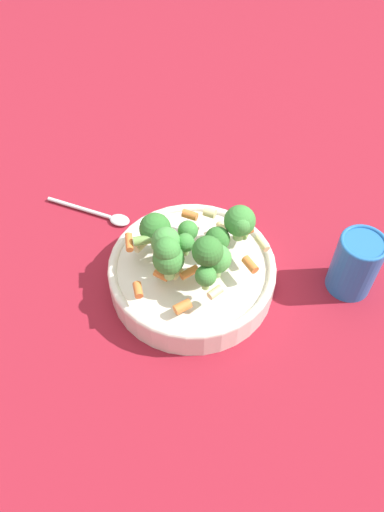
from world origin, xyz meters
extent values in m
plane|color=maroon|center=(0.00, 0.00, 0.00)|extent=(3.00, 3.00, 0.00)
cylinder|color=silver|center=(0.00, 0.00, 0.02)|extent=(0.25, 0.25, 0.05)
torus|color=silver|center=(0.00, 0.00, 0.05)|extent=(0.25, 0.25, 0.01)
cylinder|color=#8CB766|center=(0.03, -0.05, 0.06)|extent=(0.02, 0.02, 0.02)
sphere|color=#33722D|center=(0.03, -0.05, 0.09)|extent=(0.05, 0.05, 0.05)
cylinder|color=#8CB766|center=(0.04, -0.02, 0.08)|extent=(0.01, 0.01, 0.01)
sphere|color=#33722D|center=(0.04, -0.02, 0.10)|extent=(0.03, 0.03, 0.03)
cylinder|color=#8CB766|center=(0.04, -0.01, 0.09)|extent=(0.01, 0.01, 0.01)
sphere|color=#479342|center=(0.04, -0.01, 0.11)|extent=(0.04, 0.04, 0.04)
cylinder|color=#8CB766|center=(-0.02, 0.03, 0.07)|extent=(0.01, 0.01, 0.02)
sphere|color=#3D8438|center=(-0.02, 0.03, 0.09)|extent=(0.03, 0.03, 0.03)
cylinder|color=#8CB766|center=(-0.08, 0.00, 0.07)|extent=(0.02, 0.02, 0.02)
sphere|color=#3D8438|center=(-0.08, 0.00, 0.10)|extent=(0.05, 0.05, 0.05)
cylinder|color=#8CB766|center=(-0.02, 0.04, 0.06)|extent=(0.01, 0.01, 0.02)
sphere|color=#479342|center=(-0.02, 0.04, 0.09)|extent=(0.04, 0.04, 0.04)
cylinder|color=#8CB766|center=(-0.04, 0.00, 0.06)|extent=(0.01, 0.01, 0.01)
sphere|color=#33722D|center=(-0.04, 0.00, 0.08)|extent=(0.04, 0.04, 0.04)
cylinder|color=#8CB766|center=(0.01, 0.06, 0.08)|extent=(0.01, 0.01, 0.01)
sphere|color=#3D8438|center=(0.01, 0.06, 0.10)|extent=(0.03, 0.03, 0.03)
cylinder|color=#8CB766|center=(-0.01, -0.04, 0.06)|extent=(0.01, 0.01, 0.01)
sphere|color=#3D8438|center=(-0.01, -0.04, 0.08)|extent=(0.03, 0.03, 0.03)
cylinder|color=#8CB766|center=(-0.08, 0.01, 0.08)|extent=(0.01, 0.01, 0.01)
sphere|color=#479342|center=(-0.08, 0.01, 0.10)|extent=(0.03, 0.03, 0.03)
cylinder|color=#8CB766|center=(0.05, 0.02, 0.08)|extent=(0.02, 0.02, 0.02)
sphere|color=#3D8438|center=(0.05, 0.02, 0.11)|extent=(0.04, 0.04, 0.04)
cylinder|color=#8CB766|center=(0.05, 0.01, 0.10)|extent=(0.01, 0.01, 0.02)
sphere|color=#3D8438|center=(0.05, 0.01, 0.12)|extent=(0.04, 0.04, 0.04)
cylinder|color=#8CB766|center=(0.00, 0.04, 0.10)|extent=(0.01, 0.01, 0.01)
sphere|color=#33722D|center=(0.00, 0.04, 0.12)|extent=(0.04, 0.04, 0.04)
cylinder|color=#8CB766|center=(0.01, 0.00, 0.09)|extent=(0.01, 0.01, 0.01)
sphere|color=#3D8438|center=(0.01, 0.00, 0.10)|extent=(0.03, 0.03, 0.03)
cylinder|color=orange|center=(0.10, 0.02, 0.08)|extent=(0.02, 0.02, 0.01)
cylinder|color=orange|center=(0.05, 0.07, 0.06)|extent=(0.02, 0.01, 0.01)
cylinder|color=orange|center=(0.02, 0.02, 0.07)|extent=(0.03, 0.01, 0.01)
cylinder|color=beige|center=(0.01, 0.08, 0.08)|extent=(0.02, 0.02, 0.01)
cylinder|color=orange|center=(-0.09, 0.01, 0.09)|extent=(0.02, 0.01, 0.01)
cylinder|color=orange|center=(-0.03, -0.06, 0.08)|extent=(0.02, 0.03, 0.01)
cylinder|color=beige|center=(-0.07, -0.03, 0.06)|extent=(0.02, 0.03, 0.01)
cylinder|color=orange|center=(0.02, -0.03, 0.07)|extent=(0.03, 0.02, 0.01)
cylinder|color=#729E4C|center=(0.06, -0.04, 0.09)|extent=(0.03, 0.02, 0.01)
cylinder|color=beige|center=(0.03, 0.01, 0.06)|extent=(0.02, 0.02, 0.01)
cylinder|color=beige|center=(-0.06, -0.05, 0.08)|extent=(0.02, 0.02, 0.01)
cylinder|color=orange|center=(-0.06, 0.06, 0.08)|extent=(0.01, 0.03, 0.01)
cylinder|color=beige|center=(-0.09, 0.05, 0.09)|extent=(0.01, 0.03, 0.01)
cylinder|color=#729E4C|center=(-0.09, 0.00, 0.07)|extent=(0.03, 0.02, 0.01)
cylinder|color=beige|center=(0.06, -0.06, 0.06)|extent=(0.03, 0.02, 0.01)
cylinder|color=beige|center=(0.05, 0.01, 0.10)|extent=(0.02, 0.02, 0.01)
cylinder|color=orange|center=(0.05, 0.01, 0.06)|extent=(0.02, 0.02, 0.01)
cylinder|color=orange|center=(0.07, -0.05, 0.09)|extent=(0.02, 0.03, 0.01)
cylinder|color=#2366B2|center=(-0.21, 0.12, 0.05)|extent=(0.07, 0.07, 0.10)
torus|color=#2366B2|center=(-0.21, 0.12, 0.10)|extent=(0.07, 0.07, 0.01)
cylinder|color=silver|center=(0.09, -0.24, 0.01)|extent=(0.08, 0.10, 0.01)
ellipsoid|color=silver|center=(0.04, -0.17, 0.01)|extent=(0.04, 0.04, 0.01)
camera|label=1|loc=(0.23, 0.39, 0.64)|focal=35.00mm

